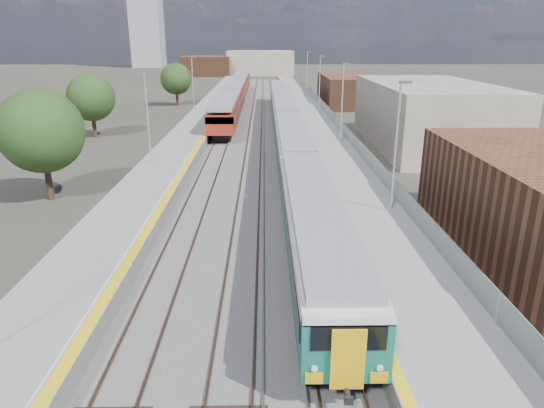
{
  "coord_description": "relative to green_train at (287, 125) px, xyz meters",
  "views": [
    {
      "loc": [
        -0.87,
        -4.99,
        10.7
      ],
      "look_at": [
        -0.48,
        19.77,
        2.2
      ],
      "focal_mm": 32.0,
      "sensor_mm": 36.0,
      "label": 1
    }
  ],
  "objects": [
    {
      "name": "ground",
      "position": [
        -1.5,
        5.02,
        -2.13
      ],
      "size": [
        320.0,
        320.0,
        0.0
      ],
      "primitive_type": "plane",
      "color": "#47443A",
      "rests_on": "ground"
    },
    {
      "name": "ballast_bed",
      "position": [
        -3.75,
        7.52,
        -2.1
      ],
      "size": [
        10.5,
        155.0,
        0.06
      ],
      "primitive_type": "cube",
      "color": "#565451",
      "rests_on": "ground"
    },
    {
      "name": "tracks",
      "position": [
        -3.15,
        9.2,
        -2.02
      ],
      "size": [
        8.96,
        160.0,
        0.17
      ],
      "color": "#4C3323",
      "rests_on": "ground"
    },
    {
      "name": "platform_right",
      "position": [
        3.78,
        7.51,
        -1.59
      ],
      "size": [
        4.7,
        155.0,
        8.52
      ],
      "color": "slate",
      "rests_on": "ground"
    },
    {
      "name": "platform_left",
      "position": [
        -10.55,
        7.51,
        -1.61
      ],
      "size": [
        4.3,
        155.0,
        8.52
      ],
      "color": "slate",
      "rests_on": "ground"
    },
    {
      "name": "buildings",
      "position": [
        -19.62,
        93.62,
        8.58
      ],
      "size": [
        72.0,
        185.5,
        40.0
      ],
      "color": "brown",
      "rests_on": "ground"
    },
    {
      "name": "green_train",
      "position": [
        0.0,
        0.0,
        0.0
      ],
      "size": [
        2.75,
        76.48,
        3.02
      ],
      "color": "black",
      "rests_on": "ground"
    },
    {
      "name": "red_train",
      "position": [
        -7.0,
        30.13,
        0.1
      ],
      "size": [
        2.99,
        60.52,
        3.77
      ],
      "color": "black",
      "rests_on": "ground"
    },
    {
      "name": "tree_a",
      "position": [
        -17.3,
        -17.58,
        2.67
      ],
      "size": [
        5.62,
        5.62,
        7.62
      ],
      "color": "#382619",
      "rests_on": "ground"
    },
    {
      "name": "tree_b",
      "position": [
        -21.61,
        4.91,
        2.31
      ],
      "size": [
        5.2,
        5.2,
        7.05
      ],
      "color": "#382619",
      "rests_on": "ground"
    },
    {
      "name": "tree_c",
      "position": [
        -16.85,
        32.01,
        2.19
      ],
      "size": [
        5.07,
        5.07,
        6.87
      ],
      "color": "#382619",
      "rests_on": "ground"
    },
    {
      "name": "tree_d",
      "position": [
        21.35,
        20.06,
        1.61
      ],
      "size": [
        4.38,
        4.38,
        5.94
      ],
      "color": "#382619",
      "rests_on": "ground"
    }
  ]
}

